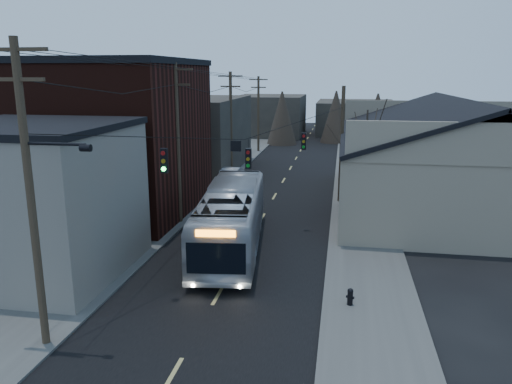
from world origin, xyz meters
TOP-DOWN VIEW (x-y plane):
  - road_surface at (0.00, 30.00)m, footprint 9.00×110.00m
  - sidewalk_left at (-6.50, 30.00)m, footprint 4.00×110.00m
  - sidewalk_right at (6.50, 30.00)m, footprint 4.00×110.00m
  - building_clapboard at (-9.00, 9.00)m, footprint 8.00×8.00m
  - building_brick at (-10.00, 20.00)m, footprint 10.00×12.00m
  - building_left_far at (-9.50, 36.00)m, footprint 9.00×14.00m
  - warehouse at (13.00, 25.00)m, footprint 16.16×20.60m
  - building_far_left at (-6.00, 65.00)m, footprint 10.00×12.00m
  - building_far_right at (7.00, 70.00)m, footprint 12.00×14.00m
  - bare_tree at (6.50, 20.00)m, footprint 0.40×0.40m
  - utility_lines at (-3.11, 24.14)m, footprint 11.24×45.28m
  - bus at (-0.70, 13.86)m, footprint 4.33×12.73m
  - parked_car at (-4.30, 29.23)m, footprint 1.70×4.51m
  - fire_hydrant at (5.62, 7.82)m, footprint 0.35×0.25m

SIDE VIEW (x-z plane):
  - road_surface at x=0.00m, z-range 0.00..0.02m
  - sidewalk_left at x=-6.50m, z-range 0.00..0.12m
  - sidewalk_right at x=6.50m, z-range 0.00..0.12m
  - fire_hydrant at x=5.62m, z-range 0.14..0.87m
  - parked_car at x=-4.30m, z-range 0.00..1.47m
  - bus at x=-0.70m, z-range 0.00..3.48m
  - building_far_right at x=7.00m, z-range 0.00..5.00m
  - warehouse at x=13.00m, z-range -1.17..6.56m
  - building_far_left at x=-6.00m, z-range 0.00..6.00m
  - building_clapboard at x=-9.00m, z-range 0.00..7.00m
  - building_left_far at x=-9.50m, z-range 0.00..7.00m
  - bare_tree at x=6.50m, z-range 0.00..7.20m
  - utility_lines at x=-3.11m, z-range -0.30..10.20m
  - building_brick at x=-10.00m, z-range 0.00..10.00m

